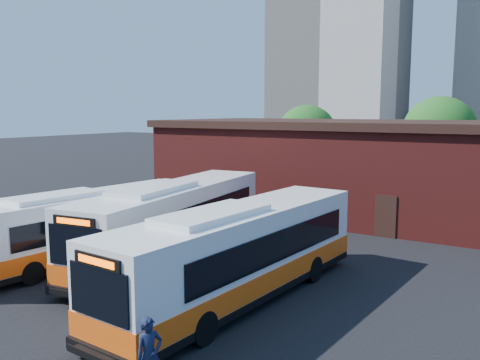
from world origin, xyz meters
The scene contains 8 objects.
ground centered at (0.00, 0.00, 0.00)m, with size 220.00×220.00×0.00m, color black.
bus_west centered at (-7.86, 2.00, 1.55)m, with size 3.92×12.69×3.41m.
bus_midwest centered at (-4.41, 4.45, 1.72)m, with size 4.56×14.08×3.78m.
bus_mideast centered at (1.06, 1.56, 1.67)m, with size 3.75×13.69×3.69m.
transit_worker centered at (2.44, -4.99, 0.99)m, with size 0.72×0.47×1.97m, color #131A37.
depot_building centered at (0.00, 20.00, 3.26)m, with size 28.60×12.60×6.40m.
tree_west centered at (-10.00, 32.00, 4.64)m, with size 6.00×6.00×7.65m.
tree_mid centered at (2.00, 34.00, 5.08)m, with size 6.56×6.56×8.36m.
Camera 1 is at (10.72, -14.04, 7.10)m, focal length 38.00 mm.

